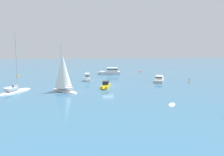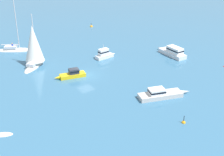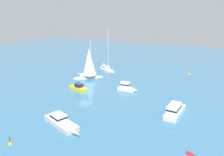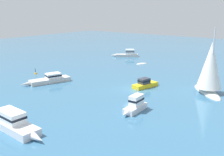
% 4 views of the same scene
% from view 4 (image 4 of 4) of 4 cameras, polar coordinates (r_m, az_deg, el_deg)
% --- Properties ---
extents(ground_plane, '(160.00, 160.00, 0.00)m').
position_cam_4_polar(ground_plane, '(39.76, 4.70, -2.48)').
color(ground_plane, teal).
extents(launch, '(4.43, 1.38, 2.72)m').
position_cam_4_polar(launch, '(31.34, 4.98, -5.74)').
color(launch, white).
rests_on(launch, ground).
extents(tender, '(2.65, 2.07, 0.46)m').
position_cam_4_polar(tender, '(58.48, 6.36, 3.01)').
color(tender, silver).
rests_on(tender, ground).
extents(cabin_cruiser, '(8.07, 4.07, 1.48)m').
position_cam_4_polar(cabin_cruiser, '(44.43, -13.21, -0.26)').
color(cabin_cruiser, silver).
rests_on(cabin_cruiser, ground).
extents(motor_cruiser, '(5.02, 6.32, 1.86)m').
position_cam_4_polar(motor_cruiser, '(67.23, 3.32, 5.18)').
color(motor_cruiser, silver).
rests_on(motor_cruiser, ground).
extents(motor_cruiser_1, '(2.34, 7.50, 1.93)m').
position_cam_4_polar(motor_cruiser_1, '(28.15, -20.11, -9.01)').
color(motor_cruiser_1, white).
rests_on(motor_cruiser_1, ground).
extents(motor_cruiser_2, '(5.36, 2.44, 1.45)m').
position_cam_4_polar(motor_cruiser_2, '(41.04, 7.19, -1.21)').
color(motor_cruiser_2, yellow).
rests_on(motor_cruiser_2, ground).
extents(ketch_1, '(6.97, 6.57, 9.73)m').
position_cam_4_polar(ketch_1, '(39.60, 20.20, 1.62)').
color(ketch_1, silver).
rests_on(ketch_1, ground).
extents(channel_buoy, '(0.54, 0.54, 1.29)m').
position_cam_4_polar(channel_buoy, '(51.13, -16.03, 0.87)').
color(channel_buoy, orange).
rests_on(channel_buoy, ground).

